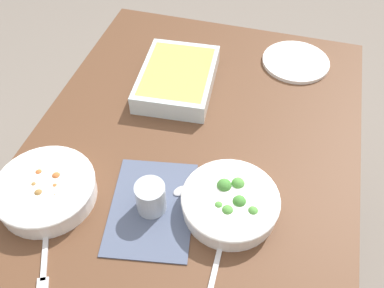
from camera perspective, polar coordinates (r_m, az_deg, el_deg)
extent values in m
plane|color=slate|center=(1.77, 0.00, -16.01)|extent=(6.00, 6.00, 0.00)
cube|color=brown|center=(1.16, 0.00, -0.65)|extent=(1.20, 0.90, 0.04)
cylinder|color=brown|center=(1.88, -7.10, 6.51)|extent=(0.06, 0.06, 0.70)
cylinder|color=brown|center=(1.79, 16.93, 1.76)|extent=(0.06, 0.06, 0.70)
cube|color=#4C5670|center=(1.02, -5.51, -8.64)|extent=(0.31, 0.25, 0.00)
cylinder|color=white|center=(1.07, -19.39, -6.05)|extent=(0.24, 0.24, 0.05)
torus|color=white|center=(1.06, -19.71, -5.31)|extent=(0.24, 0.24, 0.01)
cylinder|color=olive|center=(1.07, -19.43, -5.96)|extent=(0.19, 0.19, 0.03)
sphere|color=#C66633|center=(1.09, -20.24, -3.81)|extent=(0.02, 0.02, 0.02)
sphere|color=olive|center=(1.05, -20.30, -6.45)|extent=(0.02, 0.02, 0.02)
sphere|color=#C66633|center=(1.03, -18.24, -6.89)|extent=(0.02, 0.02, 0.02)
sphere|color=#C66633|center=(1.05, -18.26, -5.63)|extent=(0.02, 0.02, 0.02)
sphere|color=olive|center=(1.07, -20.85, -5.37)|extent=(0.02, 0.02, 0.02)
sphere|color=#C66633|center=(1.06, -18.12, -4.31)|extent=(0.02, 0.02, 0.02)
cylinder|color=white|center=(1.00, 5.24, -8.12)|extent=(0.23, 0.23, 0.05)
torus|color=white|center=(0.98, 5.32, -7.46)|extent=(0.23, 0.23, 0.01)
cylinder|color=#8CB272|center=(1.00, 5.25, -8.05)|extent=(0.19, 0.19, 0.02)
sphere|color=#569E42|center=(1.01, 6.33, -5.50)|extent=(0.03, 0.03, 0.03)
sphere|color=#569E42|center=(0.97, 8.36, -9.18)|extent=(0.03, 0.03, 0.03)
sphere|color=#478C38|center=(1.00, 4.44, -5.78)|extent=(0.04, 0.04, 0.04)
sphere|color=#569E42|center=(0.96, 4.89, -9.14)|extent=(0.03, 0.03, 0.03)
sphere|color=#478C38|center=(0.98, 6.51, -7.93)|extent=(0.03, 0.03, 0.03)
sphere|color=#569E42|center=(0.97, 3.66, -8.49)|extent=(0.02, 0.02, 0.02)
cube|color=silver|center=(1.30, -2.03, 9.00)|extent=(0.32, 0.24, 0.06)
cube|color=#DBAD56|center=(1.29, -2.04, 9.41)|extent=(0.28, 0.21, 0.04)
cylinder|color=#B2BCC6|center=(0.99, -5.68, -7.38)|extent=(0.07, 0.07, 0.08)
cylinder|color=black|center=(1.00, -5.63, -7.78)|extent=(0.06, 0.06, 0.05)
cylinder|color=white|center=(1.44, 14.06, 10.92)|extent=(0.22, 0.22, 0.01)
cube|color=silver|center=(1.09, -19.07, -6.79)|extent=(0.13, 0.08, 0.01)
ellipsoid|color=silver|center=(1.04, -18.84, -10.43)|extent=(0.05, 0.04, 0.01)
cube|color=silver|center=(0.95, 3.49, -15.62)|extent=(0.14, 0.01, 0.01)
ellipsoid|color=silver|center=(0.99, 4.56, -11.23)|extent=(0.04, 0.03, 0.01)
cube|color=silver|center=(1.07, 2.30, -4.52)|extent=(0.11, 0.10, 0.01)
ellipsoid|color=silver|center=(1.04, -1.57, -6.47)|extent=(0.05, 0.05, 0.01)
cube|color=silver|center=(1.01, -19.54, -13.72)|extent=(0.13, 0.07, 0.01)
cube|color=silver|center=(0.98, -19.85, -18.10)|extent=(0.05, 0.04, 0.01)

